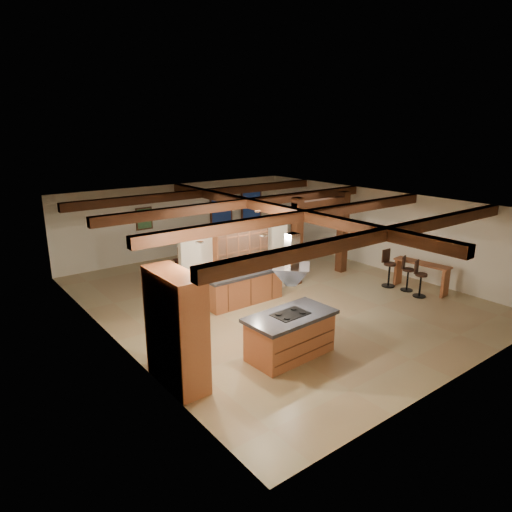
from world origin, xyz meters
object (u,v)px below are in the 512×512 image
(dining_table, at_px, (206,269))
(bar_counter, at_px, (421,272))
(kitchen_island, at_px, (290,335))
(sofa, at_px, (245,243))

(dining_table, xyz_separation_m, bar_counter, (4.84, -5.20, 0.28))
(kitchen_island, height_order, bar_counter, kitchen_island)
(dining_table, relative_size, bar_counter, 1.10)
(kitchen_island, height_order, dining_table, kitchen_island)
(kitchen_island, distance_m, dining_table, 6.07)
(kitchen_island, relative_size, bar_counter, 1.18)
(dining_table, xyz_separation_m, sofa, (3.27, 2.20, -0.06))
(kitchen_island, height_order, sofa, kitchen_island)
(sofa, relative_size, bar_counter, 1.10)
(dining_table, distance_m, bar_counter, 7.11)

